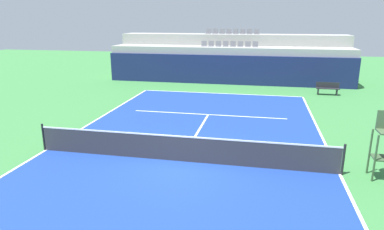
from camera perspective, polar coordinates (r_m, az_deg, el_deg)
ground_plane at (r=12.57m, az=-1.92°, el=-7.71°), size 80.00×80.00×0.00m
court_surface at (r=12.56m, az=-1.92°, el=-7.68°), size 11.00×24.00×0.01m
baseline_far at (r=23.84m, az=4.81°, el=3.60°), size 11.00×0.10×0.00m
sideline_left at (r=14.74m, az=-23.08°, el=-5.35°), size 0.10×24.00×0.00m
sideline_right at (r=12.56m, az=23.38°, el=-9.03°), size 0.10×24.00×0.00m
service_line_far at (r=18.50m, az=2.71°, el=0.07°), size 8.26×0.10×0.00m
centre_service_line at (r=15.48m, az=0.85°, el=-3.05°), size 0.10×6.40×0.00m
back_wall at (r=27.16m, az=5.80°, el=7.46°), size 19.26×0.30×2.27m
stands_tier_lower at (r=28.45m, az=6.10°, el=8.39°), size 19.26×2.40×2.82m
stands_tier_upper at (r=30.77m, az=6.58°, el=9.77°), size 19.26×2.40×3.72m
seating_row_lower at (r=28.39m, az=6.21°, el=11.49°), size 4.59×0.44×0.44m
seating_row_upper at (r=30.73m, az=6.72°, el=13.47°), size 4.59×0.44×0.44m
tennis_net at (r=12.37m, az=-1.94°, el=-5.54°), size 11.08×0.08×1.07m
player_bench at (r=25.03m, az=21.63°, el=4.28°), size 1.50×0.40×0.85m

